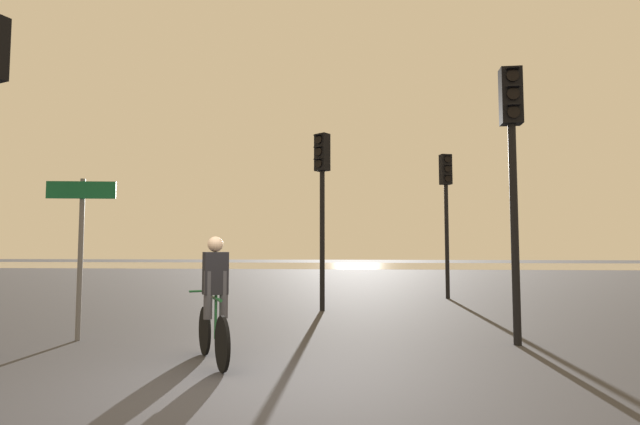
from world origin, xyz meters
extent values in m
plane|color=#333338|center=(0.00, 0.00, 0.00)|extent=(120.00, 120.00, 0.00)
cube|color=gray|center=(0.00, 38.11, 0.00)|extent=(80.00, 16.00, 0.01)
cylinder|color=black|center=(0.41, 6.70, 1.66)|extent=(0.12, 0.12, 3.33)
cube|color=black|center=(0.41, 6.70, 3.78)|extent=(0.40, 0.38, 0.90)
cylinder|color=black|center=(0.33, 6.59, 4.07)|extent=(0.17, 0.13, 0.19)
cube|color=black|center=(0.32, 6.58, 4.18)|extent=(0.22, 0.21, 0.02)
cylinder|color=black|center=(0.33, 6.59, 3.78)|extent=(0.17, 0.13, 0.19)
cube|color=black|center=(0.32, 6.58, 3.89)|extent=(0.22, 0.21, 0.02)
cylinder|color=black|center=(0.33, 6.59, 3.49)|extent=(0.17, 0.13, 0.19)
cube|color=black|center=(0.32, 6.58, 3.60)|extent=(0.22, 0.21, 0.02)
cylinder|color=black|center=(3.84, 9.86, 1.68)|extent=(0.12, 0.12, 3.37)
cube|color=black|center=(3.84, 9.86, 3.82)|extent=(0.38, 0.33, 0.90)
cylinder|color=black|center=(3.89, 9.73, 4.11)|extent=(0.19, 0.09, 0.19)
cube|color=black|center=(3.89, 9.71, 4.22)|extent=(0.22, 0.17, 0.02)
cylinder|color=black|center=(3.89, 9.73, 3.82)|extent=(0.19, 0.09, 0.19)
cube|color=black|center=(3.89, 9.71, 3.93)|extent=(0.22, 0.17, 0.02)
cylinder|color=black|center=(3.89, 9.73, 3.53)|extent=(0.19, 0.09, 0.19)
cube|color=black|center=(3.89, 9.71, 3.64)|extent=(0.22, 0.17, 0.02)
cylinder|color=black|center=(3.71, 2.79, 1.70)|extent=(0.12, 0.12, 3.41)
cube|color=black|center=(3.71, 2.79, 3.86)|extent=(0.33, 0.25, 0.90)
cylinder|color=black|center=(3.70, 2.66, 4.15)|extent=(0.19, 0.04, 0.19)
cube|color=black|center=(3.70, 2.64, 4.26)|extent=(0.19, 0.13, 0.02)
cylinder|color=black|center=(3.70, 2.66, 3.86)|extent=(0.19, 0.04, 0.19)
cube|color=black|center=(3.70, 2.64, 3.97)|extent=(0.19, 0.13, 0.02)
cylinder|color=black|center=(3.70, 2.66, 3.57)|extent=(0.19, 0.04, 0.19)
cube|color=black|center=(3.70, 2.64, 3.68)|extent=(0.19, 0.13, 0.02)
cylinder|color=slate|center=(-3.17, 2.57, 1.30)|extent=(0.08, 0.08, 2.60)
cube|color=#116038|center=(-3.17, 2.52, 2.41)|extent=(1.09, 0.19, 0.28)
cylinder|color=black|center=(-0.82, 1.69, 0.33)|extent=(0.36, 0.60, 0.66)
cylinder|color=black|center=(-0.31, 0.78, 0.33)|extent=(0.36, 0.60, 0.66)
cylinder|color=#1E592D|center=(-0.56, 1.23, 0.83)|extent=(0.44, 0.75, 0.04)
cylinder|color=#1E592D|center=(-0.49, 1.10, 0.61)|extent=(0.04, 0.04, 0.55)
cylinder|color=#1E592D|center=(-0.79, 1.65, 0.88)|extent=(0.42, 0.25, 0.03)
cylinder|color=#3F3F47|center=(-0.40, 1.15, 0.88)|extent=(0.11, 0.11, 0.60)
cylinder|color=#3F3F47|center=(-0.58, 1.05, 0.88)|extent=(0.11, 0.11, 0.60)
cube|color=black|center=(-0.51, 1.15, 1.15)|extent=(0.36, 0.32, 0.54)
sphere|color=beige|center=(-0.53, 1.17, 1.52)|extent=(0.20, 0.20, 0.20)
camera|label=1|loc=(1.37, -5.13, 1.47)|focal=28.00mm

